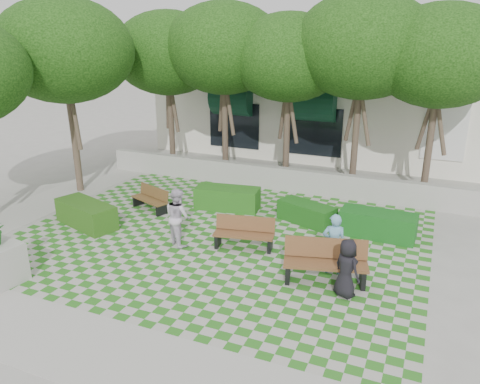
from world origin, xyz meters
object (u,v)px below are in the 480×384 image
at_px(bench_east, 325,262).
at_px(person_white, 178,217).
at_px(hedge_west, 86,214).
at_px(hedge_midright, 307,213).
at_px(bench_mid, 244,234).
at_px(hedge_east, 378,224).
at_px(person_blue, 334,244).
at_px(bench_west, 151,199).
at_px(person_dark, 347,268).
at_px(hedge_midleft, 227,198).

bearing_deg(bench_east, person_white, 159.20).
bearing_deg(hedge_west, hedge_midright, 24.92).
bearing_deg(bench_east, bench_mid, 144.32).
bearing_deg(hedge_east, person_blue, -105.23).
bearing_deg(bench_west, person_blue, 4.23).
bearing_deg(person_dark, hedge_midright, -29.07).
relative_size(bench_west, person_dark, 1.12).
bearing_deg(hedge_east, bench_east, -104.13).
bearing_deg(bench_mid, hedge_west, 173.81).
xyz_separation_m(bench_east, hedge_midright, (-1.44, 3.53, -0.19)).
relative_size(bench_mid, person_white, 1.05).
relative_size(person_blue, person_white, 0.95).
height_order(hedge_midleft, person_white, person_white).
height_order(bench_west, hedge_midleft, bench_west).
distance_m(bench_west, person_blue, 7.16).
xyz_separation_m(hedge_west, person_blue, (7.97, -0.01, 0.42)).
bearing_deg(person_white, hedge_west, 31.22).
bearing_deg(bench_mid, hedge_midright, 54.03).
bearing_deg(bench_mid, bench_east, -32.50).
relative_size(hedge_west, person_dark, 1.55).
height_order(hedge_midleft, person_dark, person_dark).
relative_size(hedge_midright, hedge_midleft, 0.85).
height_order(bench_west, person_blue, person_blue).
bearing_deg(hedge_east, hedge_midright, 174.87).
relative_size(bench_west, hedge_west, 0.73).
height_order(hedge_midright, hedge_west, hedge_west).
distance_m(hedge_east, hedge_midright, 2.29).
distance_m(bench_east, person_dark, 0.80).
distance_m(bench_east, hedge_west, 7.92).
relative_size(bench_west, hedge_midleft, 0.73).
distance_m(hedge_midleft, hedge_west, 4.75).
bearing_deg(bench_west, hedge_west, -98.16).
relative_size(bench_east, hedge_midleft, 0.97).
xyz_separation_m(bench_east, bench_mid, (-2.60, 1.01, -0.08)).
bearing_deg(person_white, bench_east, -154.46).
height_order(bench_mid, person_white, person_white).
xyz_separation_m(person_dark, person_white, (-5.06, 0.98, 0.14)).
height_order(bench_east, person_blue, person_blue).
relative_size(bench_east, hedge_east, 0.97).
bearing_deg(hedge_midleft, hedge_east, -4.14).
height_order(hedge_midleft, hedge_west, hedge_west).
distance_m(hedge_midleft, person_blue, 5.48).
height_order(hedge_midright, hedge_midleft, hedge_midleft).
bearing_deg(person_blue, bench_east, 67.73).
height_order(hedge_west, person_dark, person_dark).
bearing_deg(bench_west, person_white, -20.84).
bearing_deg(bench_mid, bench_west, 148.42).
height_order(bench_east, hedge_midright, bench_east).
height_order(bench_west, hedge_west, bench_west).
distance_m(person_dark, person_white, 5.16).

